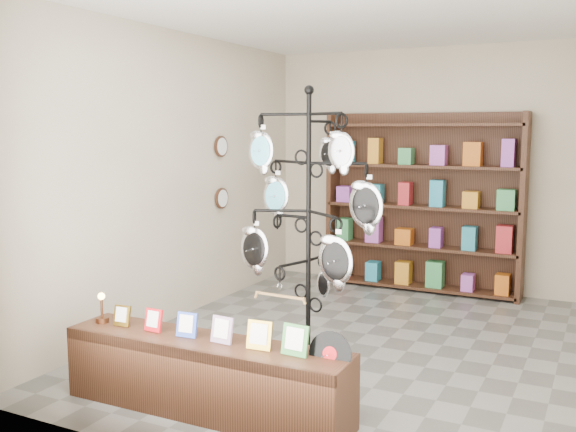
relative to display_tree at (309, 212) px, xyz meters
name	(u,v)px	position (x,y,z in m)	size (l,w,h in m)	color
ground	(355,343)	(0.06, 0.91, -1.35)	(5.00, 5.00, 0.00)	slate
room_envelope	(357,145)	(0.06, 0.91, 0.50)	(5.00, 5.00, 5.00)	#C1B49C
display_tree	(309,212)	(0.00, 0.00, 0.00)	(1.19, 1.09, 2.33)	black
front_shelf	(205,375)	(-0.36, -0.96, -1.08)	(2.16, 0.46, 0.76)	black
back_shelving	(422,208)	(0.06, 3.20, -0.32)	(2.42, 0.36, 2.20)	black
wall_clocks	(221,173)	(-1.91, 1.71, 0.15)	(0.03, 0.24, 0.84)	black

